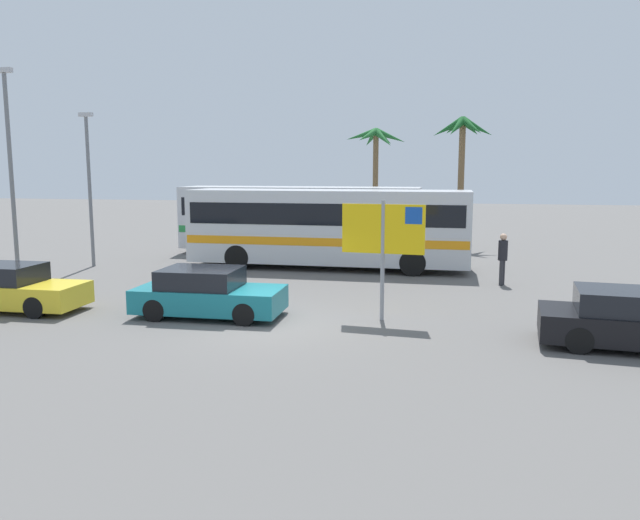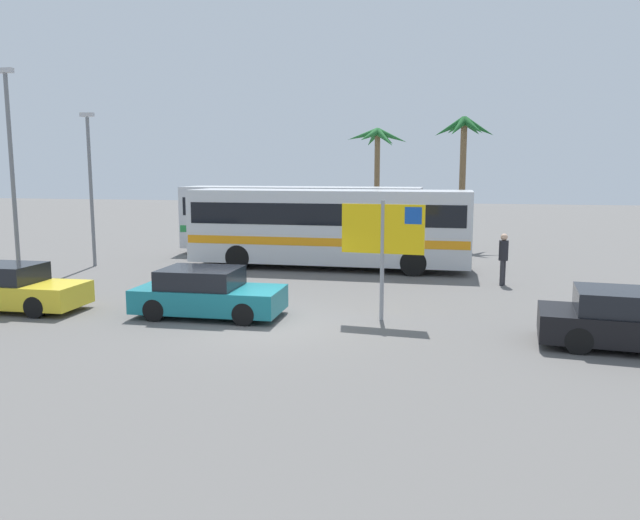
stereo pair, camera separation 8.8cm
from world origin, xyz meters
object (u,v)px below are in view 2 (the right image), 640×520
bus_front_coach (329,225)px  ferry_sign (384,234)px  car_black (638,321)px  car_teal (207,293)px  pedestrian_near_sign (503,255)px  car_yellow (6,288)px  bus_rear_coach (301,216)px

bus_front_coach → ferry_sign: (3.17, -8.33, 0.54)m
bus_front_coach → car_black: 13.36m
bus_front_coach → car_teal: bearing=-100.3°
car_black → pedestrian_near_sign: (-2.38, 7.36, 0.44)m
bus_front_coach → pedestrian_near_sign: (6.65, -2.42, -0.71)m
car_yellow → car_black: 16.57m
car_black → pedestrian_near_sign: pedestrian_near_sign is taller
pedestrian_near_sign → car_yellow: bearing=50.5°
ferry_sign → car_black: size_ratio=0.72×
pedestrian_near_sign → car_black: bearing=132.3°
car_yellow → pedestrian_near_sign: size_ratio=2.46×
car_yellow → bus_rear_coach: bearing=66.8°
ferry_sign → car_teal: bearing=-168.7°
car_teal → car_black: bearing=-6.2°
car_teal → car_yellow: 5.96m
car_yellow → car_black: size_ratio=0.99×
ferry_sign → pedestrian_near_sign: bearing=64.2°
ferry_sign → car_black: bearing=-9.2°
car_teal → car_black: (10.63, -0.91, 0.00)m
ferry_sign → pedestrian_near_sign: (3.48, 5.90, -1.25)m
pedestrian_near_sign → bus_rear_coach: bearing=-11.4°
bus_front_coach → bus_rear_coach: size_ratio=1.00×
car_teal → car_black: same height
ferry_sign → car_yellow: (-10.71, -1.05, -1.69)m
car_teal → car_yellow: same height
car_teal → pedestrian_near_sign: pedestrian_near_sign is taller
car_teal → car_black: 10.67m
bus_front_coach → car_yellow: size_ratio=2.53×
car_teal → car_yellow: size_ratio=0.91×
bus_rear_coach → car_teal: (0.56, -12.81, -1.15)m
bus_rear_coach → pedestrian_near_sign: bearing=-35.8°
bus_front_coach → car_yellow: bearing=-128.8°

